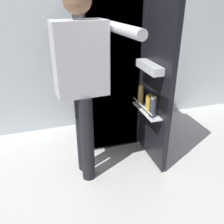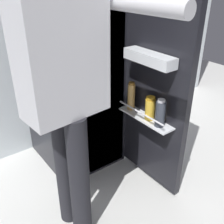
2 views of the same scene
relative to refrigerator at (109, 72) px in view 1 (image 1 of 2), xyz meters
name	(u,v)px [view 1 (image 1 of 2)]	position (x,y,z in m)	size (l,w,h in m)	color
ground_plane	(121,159)	(-0.02, -0.53, -0.81)	(6.75, 6.75, 0.00)	silver
kitchen_wall	(97,28)	(-0.02, 0.43, 0.43)	(4.40, 0.10, 2.48)	silver
refrigerator	(109,72)	(0.00, 0.00, 0.00)	(0.64, 1.24, 1.62)	black
person	(83,74)	(-0.41, -0.62, 0.19)	(0.58, 0.72, 1.67)	black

